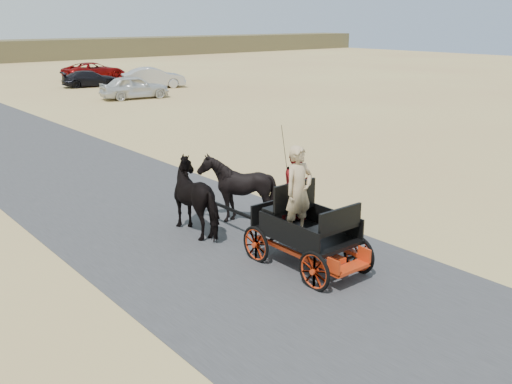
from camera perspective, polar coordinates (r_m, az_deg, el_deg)
ground at (r=12.50m, az=-2.79°, el=-5.83°), size 140.00×140.00×0.00m
road at (r=12.50m, az=-2.79°, el=-5.81°), size 6.00×140.00×0.01m
carriage at (r=11.64m, az=5.03°, el=-5.74°), size 1.30×2.40×0.72m
horse_left at (r=13.34m, az=-5.65°, el=-0.53°), size 0.91×2.01×1.70m
horse_right at (r=13.95m, az=-1.90°, el=0.34°), size 1.37×1.54×1.70m
driver_man at (r=11.11m, az=4.28°, el=0.08°), size 0.66×0.43×1.80m
passenger_woman at (r=11.86m, az=4.19°, el=0.60°), size 0.77×0.60×1.58m
car_a at (r=37.09m, az=-12.07°, el=10.23°), size 4.45×2.33×1.44m
car_b at (r=42.64m, az=-10.21°, el=11.18°), size 4.71×2.82×1.47m
car_c at (r=44.47m, az=-16.26°, el=10.82°), size 4.31×2.47×1.18m
car_d at (r=49.62m, az=-15.88°, el=11.56°), size 5.11×2.45×1.41m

